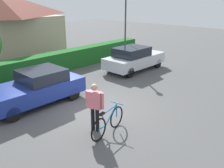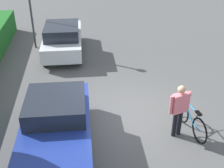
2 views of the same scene
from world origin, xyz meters
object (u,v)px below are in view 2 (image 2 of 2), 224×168
(parked_car_far, at_px, (63,38))
(bicycle, at_px, (191,119))
(parked_car_near, at_px, (57,126))
(person_rider, at_px, (179,107))

(parked_car_far, relative_size, bicycle, 2.32)
(parked_car_near, distance_m, person_rider, 3.45)
(parked_car_far, bearing_deg, parked_car_near, -179.97)
(parked_car_far, bearing_deg, bicycle, -148.94)
(bicycle, relative_size, person_rider, 1.07)
(parked_car_near, xyz_separation_m, person_rider, (0.09, -3.43, 0.26))
(parked_car_near, bearing_deg, person_rider, -88.42)
(parked_car_near, relative_size, person_rider, 2.44)
(parked_car_near, relative_size, parked_car_far, 0.99)
(parked_car_far, distance_m, person_rider, 7.46)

